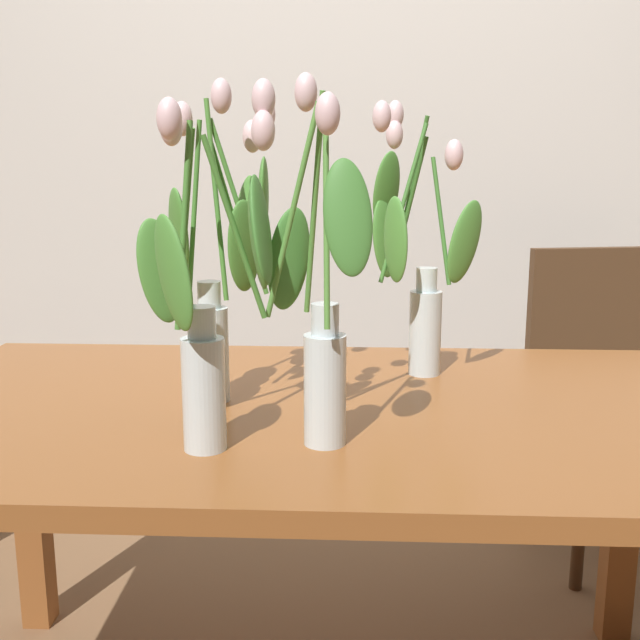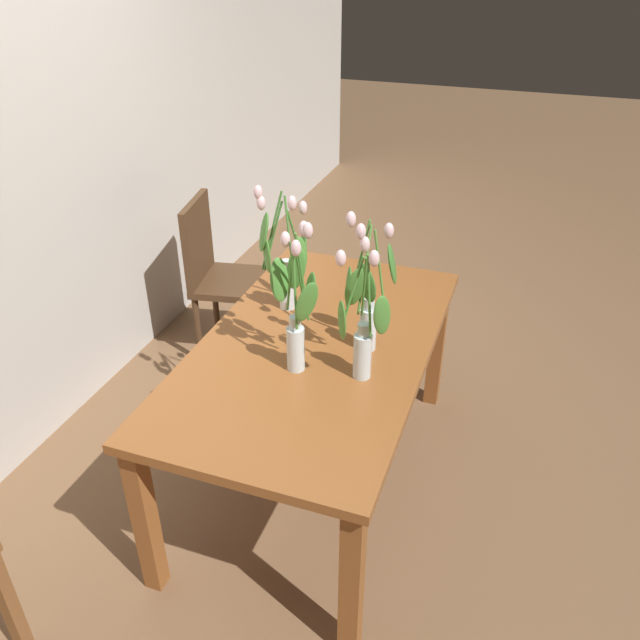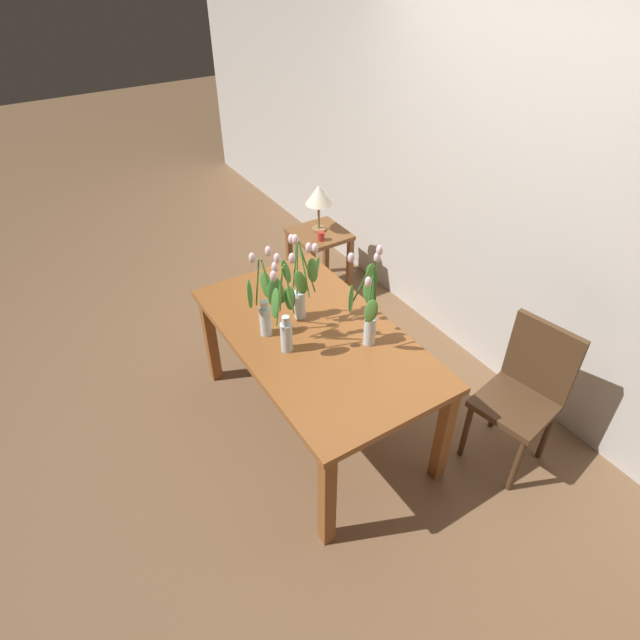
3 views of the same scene
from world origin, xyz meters
The scene contains 8 objects.
ground_plane centered at (0.00, 0.00, 0.00)m, with size 18.00×18.00×0.00m, color brown.
room_wall_rear centered at (0.00, 1.40, 1.35)m, with size 9.00×0.10×2.70m, color beige.
dining_table centered at (0.00, 0.00, 0.65)m, with size 1.60×0.90×0.74m.
tulip_vase_0 centered at (0.21, 0.21, 0.97)m, with size 0.25×0.23×0.57m.
tulip_vase_1 centered at (0.02, -0.21, 0.96)m, with size 0.20×0.19×0.58m.
tulip_vase_2 centered at (-0.16, -0.23, 0.94)m, with size 0.24×0.22×0.54m.
tulip_vase_3 centered at (-0.17, 0.01, 0.98)m, with size 0.20×0.24×0.59m.
dining_chair centered at (0.83, 0.89, 0.52)m, with size 0.47×0.47×0.93m.
Camera 2 is at (-2.04, -0.74, 2.16)m, focal length 35.93 mm.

